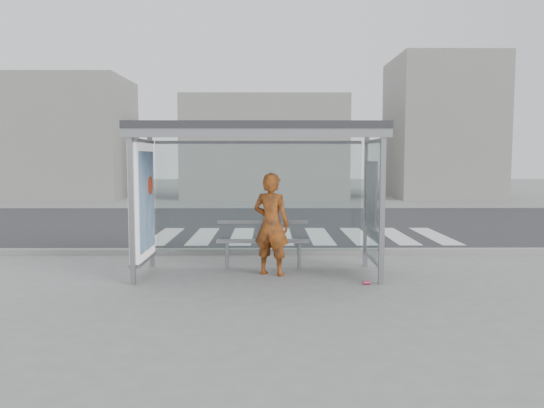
{
  "coord_description": "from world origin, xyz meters",
  "views": [
    {
      "loc": [
        0.18,
        -9.11,
        2.06
      ],
      "look_at": [
        0.25,
        0.2,
        1.22
      ],
      "focal_mm": 35.0,
      "sensor_mm": 36.0,
      "label": 1
    }
  ],
  "objects": [
    {
      "name": "soda_can",
      "position": [
        1.76,
        -0.73,
        0.03
      ],
      "size": [
        0.12,
        0.08,
        0.06
      ],
      "primitive_type": "cylinder",
      "rotation": [
        0.0,
        1.57,
        0.12
      ],
      "color": "#D43E5F",
      "rests_on": "ground"
    },
    {
      "name": "bench",
      "position": [
        0.08,
        0.5,
        0.52
      ],
      "size": [
        1.7,
        0.31,
        0.88
      ],
      "color": "gray",
      "rests_on": "ground"
    },
    {
      "name": "building_left",
      "position": [
        -10.0,
        18.0,
        3.0
      ],
      "size": [
        6.0,
        5.0,
        6.0
      ],
      "primitive_type": "cube",
      "color": "gray",
      "rests_on": "ground"
    },
    {
      "name": "ground",
      "position": [
        0.0,
        0.0,
        0.0
      ],
      "size": [
        80.0,
        80.0,
        0.0
      ],
      "primitive_type": "plane",
      "color": "slate",
      "rests_on": "ground"
    },
    {
      "name": "bus_shelter",
      "position": [
        -0.37,
        0.06,
        1.98
      ],
      "size": [
        4.25,
        1.65,
        2.62
      ],
      "color": "gray",
      "rests_on": "ground"
    },
    {
      "name": "person",
      "position": [
        0.23,
        0.0,
        0.89
      ],
      "size": [
        0.76,
        0.65,
        1.78
      ],
      "primitive_type": "imported",
      "rotation": [
        0.0,
        0.0,
        2.74
      ],
      "color": "red",
      "rests_on": "ground"
    },
    {
      "name": "road",
      "position": [
        0.0,
        7.0,
        0.0
      ],
      "size": [
        30.0,
        10.0,
        0.01
      ],
      "primitive_type": "cube",
      "color": "#2B2B2E",
      "rests_on": "ground"
    },
    {
      "name": "curb",
      "position": [
        0.0,
        1.95,
        0.06
      ],
      "size": [
        30.0,
        0.18,
        0.12
      ],
      "primitive_type": "cube",
      "color": "gray",
      "rests_on": "ground"
    },
    {
      "name": "crosswalk",
      "position": [
        1.0,
        4.5,
        0.0
      ],
      "size": [
        7.55,
        3.0,
        0.0
      ],
      "color": "silver",
      "rests_on": "ground"
    },
    {
      "name": "building_center",
      "position": [
        0.0,
        18.0,
        2.5
      ],
      "size": [
        8.0,
        5.0,
        5.0
      ],
      "primitive_type": "cube",
      "color": "gray",
      "rests_on": "ground"
    },
    {
      "name": "building_right",
      "position": [
        9.0,
        18.0,
        3.5
      ],
      "size": [
        5.0,
        5.0,
        7.0
      ],
      "primitive_type": "cube",
      "color": "gray",
      "rests_on": "ground"
    }
  ]
}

